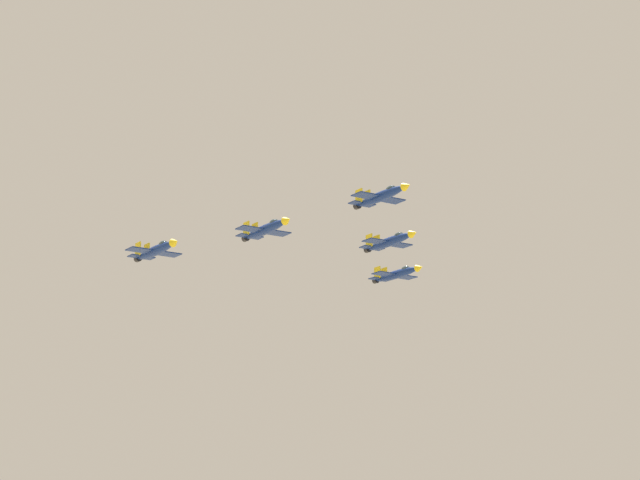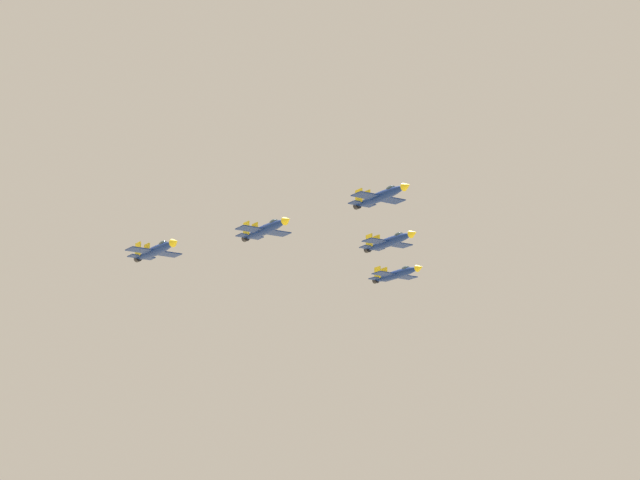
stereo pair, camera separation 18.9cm
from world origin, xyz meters
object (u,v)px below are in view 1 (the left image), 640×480
jet_left_wingman (390,241)px  jet_right_outer (156,250)px  jet_left_outer (397,274)px  jet_right_wingman (266,229)px  jet_lead (381,196)px

jet_left_wingman → jet_right_outer: jet_left_wingman is taller
jet_left_wingman → jet_left_outer: bearing=140.1°
jet_left_wingman → jet_right_wingman: (-22.19, 10.34, -1.39)m
jet_lead → jet_right_wingman: size_ratio=0.99×
jet_left_wingman → jet_right_wingman: bearing=-89.5°
jet_left_wingman → jet_right_wingman: size_ratio=1.00×
jet_lead → jet_right_wingman: (-5.01, 18.22, -3.91)m
jet_right_wingman → jet_left_outer: size_ratio=0.99×
jet_lead → jet_right_wingman: bearing=-139.5°
jet_right_wingman → jet_right_outer: (-5.01, 18.22, -2.14)m
jet_right_wingman → jet_right_outer: bearing=-138.7°
jet_left_wingman → jet_right_wingman: jet_left_wingman is taller
jet_left_outer → jet_right_outer: 49.00m
jet_left_wingman → jet_right_outer: bearing=-110.9°
jet_lead → jet_left_outer: 38.01m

